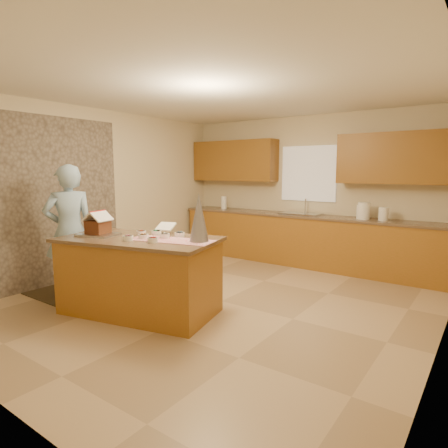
{
  "coord_description": "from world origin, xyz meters",
  "views": [
    {
      "loc": [
        2.84,
        -3.88,
        1.72
      ],
      "look_at": [
        -0.1,
        0.2,
        1.0
      ],
      "focal_mm": 30.42,
      "sensor_mm": 36.0,
      "label": 1
    }
  ],
  "objects": [
    {
      "name": "stone_accent",
      "position": [
        -2.48,
        -0.8,
        1.25
      ],
      "size": [
        0.0,
        2.5,
        2.5
      ],
      "primitive_type": "plane",
      "rotation": [
        1.57,
        0.0,
        1.57
      ],
      "color": "gray",
      "rests_on": "wall_left"
    },
    {
      "name": "candy_bowls",
      "position": [
        -0.43,
        -0.79,
        0.95
      ],
      "size": [
        0.59,
        0.64,
        0.05
      ],
      "color": "pink",
      "rests_on": "island_top"
    },
    {
      "name": "wall_back",
      "position": [
        0.0,
        2.75,
        1.35
      ],
      "size": [
        5.5,
        5.5,
        0.0
      ],
      "primitive_type": "plane",
      "color": "beige",
      "rests_on": "floor"
    },
    {
      "name": "canister_b",
      "position": [
        1.1,
        2.45,
        1.06
      ],
      "size": [
        0.19,
        0.19,
        0.28
      ],
      "primitive_type": "cylinder",
      "color": "white",
      "rests_on": "back_counter_top"
    },
    {
      "name": "table_runner",
      "position": [
        -0.14,
        -0.77,
        0.92
      ],
      "size": [
        1.06,
        0.58,
        0.01
      ],
      "primitive_type": "cube",
      "rotation": [
        0.0,
        0.0,
        0.23
      ],
      "color": "#A50B27",
      "rests_on": "island_top"
    },
    {
      "name": "tinsel_tree",
      "position": [
        0.17,
        -0.65,
        1.19
      ],
      "size": [
        0.27,
        0.27,
        0.55
      ],
      "primitive_type": "cone",
      "rotation": [
        0.0,
        0.0,
        0.23
      ],
      "color": "#B1B1BD",
      "rests_on": "island_top"
    },
    {
      "name": "paper_towel",
      "position": [
        -1.72,
        2.45,
        1.05
      ],
      "size": [
        0.12,
        0.12,
        0.26
      ],
      "primitive_type": "cylinder",
      "color": "white",
      "rests_on": "back_counter_top"
    },
    {
      "name": "floor",
      "position": [
        0.0,
        0.0,
        0.0
      ],
      "size": [
        5.5,
        5.5,
        0.0
      ],
      "primitive_type": "plane",
      "color": "tan",
      "rests_on": "ground"
    },
    {
      "name": "faucet",
      "position": [
        0.0,
        2.63,
        1.06
      ],
      "size": [
        0.03,
        0.03,
        0.28
      ],
      "primitive_type": "cylinder",
      "color": "silver",
      "rests_on": "back_counter_top"
    },
    {
      "name": "upper_cabinet_left",
      "position": [
        -1.55,
        2.57,
        1.9
      ],
      "size": [
        1.85,
        0.35,
        0.8
      ],
      "primitive_type": "cube",
      "color": "brown",
      "rests_on": "wall_back"
    },
    {
      "name": "gingerbread_house",
      "position": [
        -1.1,
        -1.06,
        1.05
      ],
      "size": [
        0.33,
        0.34,
        0.28
      ],
      "color": "#552416",
      "rests_on": "baking_tray"
    },
    {
      "name": "cookbook",
      "position": [
        -0.52,
        -0.47,
        1.01
      ],
      "size": [
        0.25,
        0.22,
        0.09
      ],
      "primitive_type": "cube",
      "rotation": [
        -1.13,
        0.0,
        0.23
      ],
      "color": "white",
      "rests_on": "island_top"
    },
    {
      "name": "sink",
      "position": [
        0.0,
        2.45,
        0.89
      ],
      "size": [
        0.7,
        0.45,
        0.12
      ],
      "primitive_type": "cube",
      "color": "silver",
      "rests_on": "back_counter_top"
    },
    {
      "name": "upper_cabinet_right",
      "position": [
        1.55,
        2.57,
        1.9
      ],
      "size": [
        1.85,
        0.35,
        0.8
      ],
      "primitive_type": "cube",
      "color": "brown",
      "rests_on": "wall_back"
    },
    {
      "name": "back_counter_base",
      "position": [
        0.0,
        2.45,
        0.44
      ],
      "size": [
        4.8,
        0.6,
        0.88
      ],
      "primitive_type": "cube",
      "color": "#93541E",
      "rests_on": "floor"
    },
    {
      "name": "baking_tray",
      "position": [
        -1.1,
        -1.06,
        0.93
      ],
      "size": [
        0.53,
        0.44,
        0.02
      ],
      "primitive_type": "cube",
      "rotation": [
        0.0,
        0.0,
        0.23
      ],
      "color": "silver",
      "rests_on": "island_top"
    },
    {
      "name": "back_counter_top",
      "position": [
        0.0,
        2.45,
        0.9
      ],
      "size": [
        4.85,
        0.63,
        0.04
      ],
      "primitive_type": "cube",
      "color": "brown",
      "rests_on": "back_counter_base"
    },
    {
      "name": "canister_c",
      "position": [
        1.4,
        2.45,
        1.03
      ],
      "size": [
        0.15,
        0.15,
        0.21
      ],
      "primitive_type": "cylinder",
      "color": "white",
      "rests_on": "back_counter_top"
    },
    {
      "name": "island_top",
      "position": [
        -0.58,
        -0.88,
        0.9
      ],
      "size": [
        2.06,
        1.39,
        0.04
      ],
      "primitive_type": "cube",
      "rotation": [
        0.0,
        0.0,
        0.23
      ],
      "color": "brown",
      "rests_on": "island_base"
    },
    {
      "name": "canister_a",
      "position": [
        1.07,
        2.45,
        1.04
      ],
      "size": [
        0.17,
        0.17,
        0.23
      ],
      "primitive_type": "cylinder",
      "color": "white",
      "rests_on": "back_counter_top"
    },
    {
      "name": "wall_left",
      "position": [
        -2.5,
        0.0,
        1.35
      ],
      "size": [
        5.5,
        5.5,
        0.0
      ],
      "primitive_type": "plane",
      "color": "beige",
      "rests_on": "floor"
    },
    {
      "name": "ceiling",
      "position": [
        0.0,
        0.0,
        2.7
      ],
      "size": [
        5.5,
        5.5,
        0.0
      ],
      "primitive_type": "plane",
      "color": "silver",
      "rests_on": "floor"
    },
    {
      "name": "boy",
      "position": [
        -1.8,
        -1.01,
        0.9
      ],
      "size": [
        0.66,
        0.77,
        1.78
      ],
      "primitive_type": "imported",
      "rotation": [
        0.0,
        0.0,
        -2.0
      ],
      "color": "#91B1CD",
      "rests_on": "rug"
    },
    {
      "name": "rug",
      "position": [
        -1.85,
        -1.01,
        0.01
      ],
      "size": [
        1.21,
        0.79,
        0.01
      ],
      "primitive_type": "cube",
      "color": "black",
      "rests_on": "floor"
    },
    {
      "name": "window_curtain",
      "position": [
        0.0,
        2.72,
        1.65
      ],
      "size": [
        1.05,
        0.03,
        1.0
      ],
      "primitive_type": "cube",
      "color": "white",
      "rests_on": "wall_back"
    },
    {
      "name": "island_base",
      "position": [
        -0.58,
        -0.88,
        0.44
      ],
      "size": [
        1.96,
        1.29,
        0.88
      ],
      "primitive_type": "cube",
      "rotation": [
        0.0,
        0.0,
        0.23
      ],
      "color": "#93541E",
      "rests_on": "floor"
    },
    {
      "name": "wall_right",
      "position": [
        2.5,
        0.0,
        1.35
      ],
      "size": [
        5.5,
        5.5,
        0.0
      ],
      "primitive_type": "plane",
      "color": "beige",
      "rests_on": "floor"
    }
  ]
}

